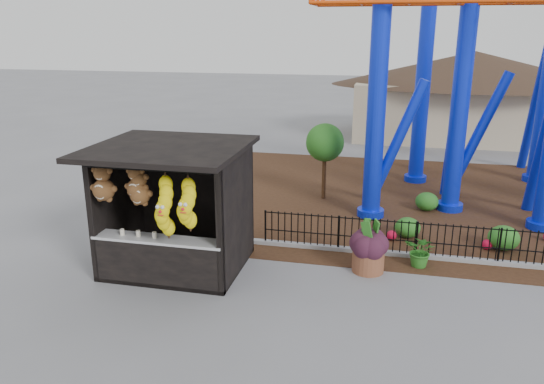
% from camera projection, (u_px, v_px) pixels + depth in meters
% --- Properties ---
extents(ground, '(120.00, 120.00, 0.00)m').
position_uv_depth(ground, '(287.00, 301.00, 11.56)').
color(ground, slate).
rests_on(ground, ground).
extents(mulch_bed, '(18.00, 12.00, 0.02)m').
position_uv_depth(mulch_bed, '(447.00, 202.00, 18.16)').
color(mulch_bed, '#331E11').
rests_on(mulch_bed, ground).
extents(curb, '(18.00, 0.18, 0.12)m').
position_uv_depth(curb, '(464.00, 260.00, 13.48)').
color(curb, gray).
rests_on(curb, ground).
extents(prize_booth, '(3.50, 3.40, 3.12)m').
position_uv_depth(prize_booth, '(170.00, 211.00, 12.59)').
color(prize_booth, black).
rests_on(prize_booth, ground).
extents(picket_fence, '(12.20, 0.06, 1.00)m').
position_uv_depth(picket_fence, '(504.00, 247.00, 13.16)').
color(picket_fence, black).
rests_on(picket_fence, ground).
extents(roller_coaster, '(11.00, 6.37, 10.82)m').
position_uv_depth(roller_coaster, '(505.00, 3.00, 16.24)').
color(roller_coaster, '#0D26E2').
rests_on(roller_coaster, ground).
extents(terracotta_planter, '(0.97, 0.97, 0.60)m').
position_uv_depth(terracotta_planter, '(368.00, 260.00, 12.92)').
color(terracotta_planter, brown).
rests_on(terracotta_planter, ground).
extents(planter_foliage, '(0.70, 0.70, 0.64)m').
position_uv_depth(planter_foliage, '(369.00, 236.00, 12.73)').
color(planter_foliage, '#331423').
rests_on(planter_foliage, terracotta_planter).
extents(potted_plant, '(0.97, 0.92, 0.84)m').
position_uv_depth(potted_plant, '(421.00, 251.00, 13.12)').
color(potted_plant, '#1B5E1C').
rests_on(potted_plant, ground).
extents(landscaping, '(7.61, 3.66, 0.65)m').
position_uv_depth(landscaping, '(485.00, 225.00, 15.25)').
color(landscaping, '#24601C').
rests_on(landscaping, mulch_bed).
extents(pavilion, '(15.00, 15.00, 4.80)m').
position_uv_depth(pavilion, '(473.00, 81.00, 28.01)').
color(pavilion, '#BFAD8C').
rests_on(pavilion, ground).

